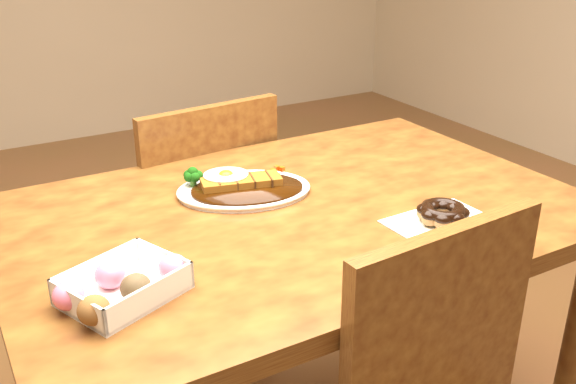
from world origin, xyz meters
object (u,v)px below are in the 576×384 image
katsu_curry_plate (241,187)px  donut_box (121,284)px  table (296,249)px  pon_de_ring (443,214)px  chair_far (194,227)px

katsu_curry_plate → donut_box: katsu_curry_plate is taller
table → katsu_curry_plate: 0.18m
katsu_curry_plate → donut_box: size_ratio=1.53×
table → katsu_curry_plate: size_ratio=3.56×
pon_de_ring → donut_box: bearing=175.3°
chair_far → katsu_curry_plate: (-0.04, -0.41, 0.29)m
donut_box → katsu_curry_plate: bearing=38.9°
pon_de_ring → katsu_curry_plate: bearing=129.6°
table → katsu_curry_plate: katsu_curry_plate is taller
katsu_curry_plate → donut_box: 0.45m
pon_de_ring → chair_far: bearing=107.8°
katsu_curry_plate → donut_box: (-0.35, -0.28, 0.01)m
donut_box → pon_de_ring: bearing=-4.7°
katsu_curry_plate → table: bearing=-62.2°
donut_box → chair_far: bearing=60.6°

